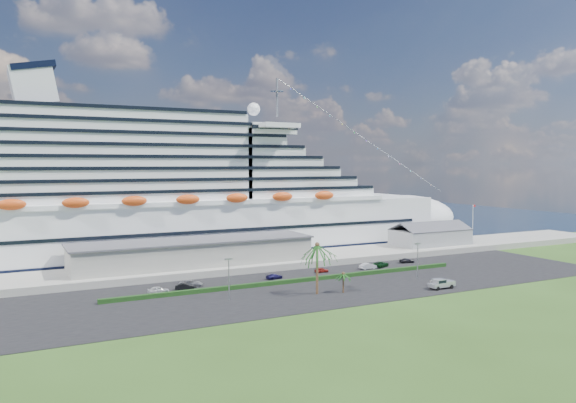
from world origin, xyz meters
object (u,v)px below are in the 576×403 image
cruise_ship (180,200)px  pickup_truck (441,283)px  parked_car_3 (274,276)px  boat_trailer (440,281)px

cruise_ship → pickup_truck: bearing=-60.7°
parked_car_3 → cruise_ship: bearing=3.5°
parked_car_3 → boat_trailer: (29.46, -23.57, 0.40)m
cruise_ship → parked_car_3: cruise_ship is taller
parked_car_3 → boat_trailer: boat_trailer is taller
parked_car_3 → boat_trailer: bearing=-138.8°
pickup_truck → boat_trailer: (1.64, 2.28, -0.16)m
boat_trailer → parked_car_3: bearing=141.3°
cruise_ship → boat_trailer: cruise_ship is taller
parked_car_3 → boat_trailer: 37.73m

